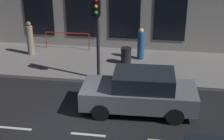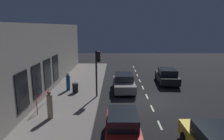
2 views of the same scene
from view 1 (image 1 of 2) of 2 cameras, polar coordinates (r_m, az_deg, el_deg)
The scene contains 9 objects.
ground_plane at distance 11.73m, azimuth -8.94°, elevation -10.43°, with size 60.00×60.00×0.00m, color black.
sidewalk at distance 17.08m, azimuth -2.86°, elevation 1.21°, with size 4.50×32.00×0.15m.
lane_centre_line at distance 11.49m, azimuth -4.09°, elevation -10.93°, with size 0.12×27.20×0.01m.
traffic_light at distance 14.16m, azimuth -2.52°, elevation 8.11°, with size 0.49×0.32×3.86m.
parked_car_1 at distance 12.55m, azimuth 4.82°, elevation -3.68°, with size 2.05×4.33×1.58m.
pedestrian_0 at distance 17.21m, azimuth 4.93°, elevation 4.32°, with size 0.42×0.42×1.64m.
pedestrian_1 at distance 18.33m, azimuth -13.82°, elevation 5.14°, with size 0.48×0.48×1.80m.
trash_bin at distance 16.66m, azimuth 2.41°, elevation 2.46°, with size 0.54×0.54×0.83m.
red_railing at distance 18.73m, azimuth -7.65°, elevation 5.68°, with size 0.05×2.52×0.97m.
Camera 1 is at (-9.28, -3.23, 6.41)m, focal length 53.60 mm.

